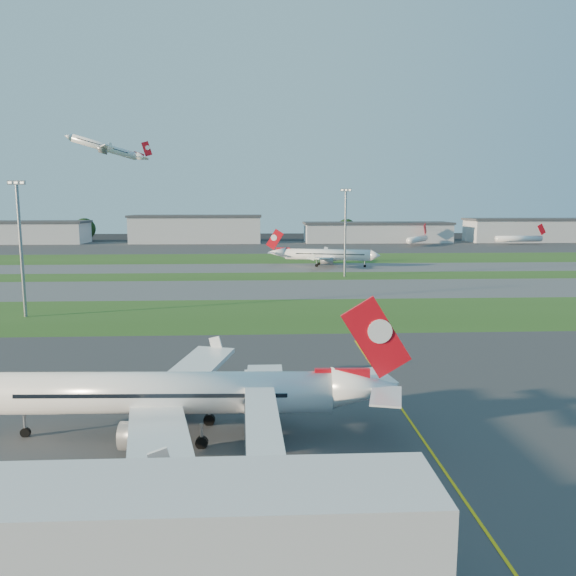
{
  "coord_description": "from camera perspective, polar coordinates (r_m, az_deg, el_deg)",
  "views": [
    {
      "loc": [
        -9.81,
        -55.95,
        21.65
      ],
      "look_at": [
        -5.11,
        40.55,
        7.0
      ],
      "focal_mm": 35.0,
      "sensor_mm": 36.0,
      "label": 1
    }
  ],
  "objects": [
    {
      "name": "hangar_west",
      "position": [
        313.24,
        -9.28,
        5.95
      ],
      "size": [
        71.4,
        23.0,
        15.2
      ],
      "color": "#ADB0B6",
      "rests_on": "ground"
    },
    {
      "name": "tree_east",
      "position": [
        346.57,
        18.42,
        5.62
      ],
      "size": [
        10.45,
        10.45,
        11.4
      ],
      "color": "black",
      "rests_on": "ground"
    },
    {
      "name": "airliner_departing",
      "position": [
        273.81,
        -18.07,
        13.41
      ],
      "size": [
        34.51,
        28.92,
        10.95
      ],
      "rotation": [
        0.0,
        0.0,
        0.24
      ],
      "color": "white"
    },
    {
      "name": "tree_mid_east",
      "position": [
        329.08,
        5.95,
        5.99
      ],
      "size": [
        11.55,
        11.55,
        12.6
      ],
      "color": "black",
      "rests_on": "ground"
    },
    {
      "name": "terminal_fragment",
      "position": [
        31.71,
        -10.96,
        -25.41
      ],
      "size": [
        26.0,
        6.05,
        8.0
      ],
      "color": "silver",
      "rests_on": "ground"
    },
    {
      "name": "mini_jet_near",
      "position": [
        296.75,
        13.01,
        4.85
      ],
      "size": [
        17.18,
        24.84,
        9.48
      ],
      "rotation": [
        0.0,
        0.0,
        0.99
      ],
      "color": "white",
      "rests_on": "ground"
    },
    {
      "name": "yellow_line",
      "position": [
        61.79,
        11.53,
        -12.07
      ],
      "size": [
        0.25,
        60.0,
        0.02
      ],
      "primitive_type": "cube",
      "color": "gold",
      "rests_on": "ground"
    },
    {
      "name": "hangar_far_west",
      "position": [
        341.44,
        -27.14,
        5.07
      ],
      "size": [
        91.8,
        23.0,
        12.2
      ],
      "color": "#ADB0B6",
      "rests_on": "ground"
    },
    {
      "name": "taxiway_a",
      "position": [
        142.93,
        1.18,
        -0.09
      ],
      "size": [
        300.0,
        32.0,
        0.01
      ],
      "primitive_type": "cube",
      "color": "#515154",
      "rests_on": "ground"
    },
    {
      "name": "apron_near",
      "position": [
        60.78,
        6.85,
        -12.3
      ],
      "size": [
        300.0,
        70.0,
        0.01
      ],
      "primitive_type": "cube",
      "color": "#333335",
      "rests_on": "ground"
    },
    {
      "name": "light_mast_west",
      "position": [
        117.22,
        -25.54,
        4.44
      ],
      "size": [
        3.2,
        0.7,
        25.8
      ],
      "color": "gray",
      "rests_on": "ground"
    },
    {
      "name": "hangar_east",
      "position": [
        318.03,
        9.02,
        5.63
      ],
      "size": [
        81.6,
        23.0,
        11.2
      ],
      "color": "#ADB0B6",
      "rests_on": "ground"
    },
    {
      "name": "grass_strip_a",
      "position": [
        110.53,
        2.36,
        -2.68
      ],
      "size": [
        300.0,
        34.0,
        0.01
      ],
      "primitive_type": "cube",
      "color": "#2F541C",
      "rests_on": "ground"
    },
    {
      "name": "tree_west",
      "position": [
        341.3,
        -19.96,
        5.67
      ],
      "size": [
        12.1,
        12.1,
        13.2
      ],
      "color": "black",
      "rests_on": "ground"
    },
    {
      "name": "taxiway_b",
      "position": [
        189.44,
        0.2,
        2.06
      ],
      "size": [
        300.0,
        26.0,
        0.01
      ],
      "primitive_type": "cube",
      "color": "#515154",
      "rests_on": "ground"
    },
    {
      "name": "airliner_taxiing",
      "position": [
        193.75,
        3.95,
        3.38
      ],
      "size": [
        35.91,
        30.11,
        11.42
      ],
      "rotation": [
        0.0,
        0.0,
        2.89
      ],
      "color": "white",
      "rests_on": "ground"
    },
    {
      "name": "grass_strip_b",
      "position": [
        167.64,
        0.59,
        1.2
      ],
      "size": [
        300.0,
        18.0,
        0.01
      ],
      "primitive_type": "cube",
      "color": "#2F541C",
      "rests_on": "ground"
    },
    {
      "name": "ground",
      "position": [
        60.79,
        6.85,
        -12.31
      ],
      "size": [
        700.0,
        700.0,
        0.0
      ],
      "primitive_type": "plane",
      "color": "black",
      "rests_on": "ground"
    },
    {
      "name": "hangar_far_east",
      "position": [
        352.24,
        25.23,
        5.36
      ],
      "size": [
        96.9,
        23.0,
        13.2
      ],
      "color": "#ADB0B6",
      "rests_on": "ground"
    },
    {
      "name": "airliner_parked",
      "position": [
        53.95,
        -11.87,
        -10.48
      ],
      "size": [
        38.0,
        32.22,
        11.85
      ],
      "rotation": [
        0.0,
        0.0,
        -0.04
      ],
      "color": "white",
      "rests_on": "ground"
    },
    {
      "name": "apron_far",
      "position": [
        281.95,
        -0.79,
        4.22
      ],
      "size": [
        400.0,
        80.0,
        0.01
      ],
      "primitive_type": "cube",
      "color": "#333335",
      "rests_on": "ground"
    },
    {
      "name": "tree_mid_west",
      "position": [
        322.49,
        -4.62,
        5.78
      ],
      "size": [
        9.9,
        9.9,
        10.8
      ],
      "color": "black",
      "rests_on": "ground"
    },
    {
      "name": "jet_bridge",
      "position": [
        44.37,
        -2.64,
        -14.82
      ],
      "size": [
        4.2,
        26.9,
        6.2
      ],
      "color": "silver",
      "rests_on": "ground"
    },
    {
      "name": "light_mast_centre",
      "position": [
        165.95,
        5.85,
        6.22
      ],
      "size": [
        3.2,
        0.7,
        25.8
      ],
      "color": "gray",
      "rests_on": "ground"
    },
    {
      "name": "grass_strip_c",
      "position": [
        222.22,
        -0.24,
        3.03
      ],
      "size": [
        300.0,
        40.0,
        0.01
      ],
      "primitive_type": "cube",
      "color": "#2F541C",
      "rests_on": "ground"
    },
    {
      "name": "mini_jet_far",
      "position": [
        318.34,
        22.42,
        4.67
      ],
      "size": [
        28.55,
        6.77,
        9.48
      ],
      "rotation": [
        0.0,
        0.0,
        0.14
      ],
      "color": "white",
      "rests_on": "ground"
    }
  ]
}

